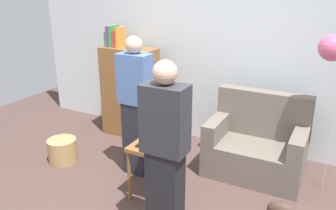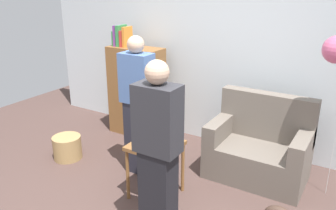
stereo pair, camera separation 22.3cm
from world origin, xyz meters
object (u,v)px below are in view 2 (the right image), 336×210
couch (259,149)px  birthday_cake (155,139)px  person_blowing_candles (138,106)px  wicker_basket (67,147)px  side_table (155,152)px  bookshelf (136,90)px  person_holding_cake (158,156)px

couch → birthday_cake: bearing=-129.9°
person_blowing_candles → wicker_basket: size_ratio=4.53×
wicker_basket → side_table: bearing=-3.6°
bookshelf → birthday_cake: 1.66m
bookshelf → couch: bearing=-7.4°
side_table → person_holding_cake: (0.40, -0.57, 0.32)m
side_table → wicker_basket: side_table is taller
person_holding_cake → person_blowing_candles: bearing=-49.7°
bookshelf → person_blowing_candles: (0.68, -0.89, 0.16)m
birthday_cake → person_holding_cake: (0.40, -0.57, 0.18)m
birthday_cake → person_holding_cake: 0.72m
couch → side_table: couch is taller
side_table → wicker_basket: 1.47m
couch → person_blowing_candles: bearing=-153.1°
bookshelf → side_table: bookshelf is taller
side_table → person_blowing_candles: size_ratio=0.37×
birthday_cake → couch: bearing=50.1°
couch → wicker_basket: bearing=-158.7°
couch → wicker_basket: couch is taller
bookshelf → person_blowing_candles: 1.13m
bookshelf → side_table: 1.67m
couch → person_blowing_candles: person_blowing_candles is taller
person_blowing_candles → couch: bearing=26.1°
side_table → birthday_cake: size_ratio=1.89×
couch → side_table: (-0.80, -0.96, 0.17)m
couch → person_blowing_candles: size_ratio=0.67×
person_blowing_candles → person_holding_cake: 1.23m
couch → bookshelf: bearing=172.6°
person_holding_cake → birthday_cake: bearing=-58.2°
bookshelf → wicker_basket: 1.27m
couch → person_holding_cake: 1.66m
person_blowing_candles → wicker_basket: 1.21m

